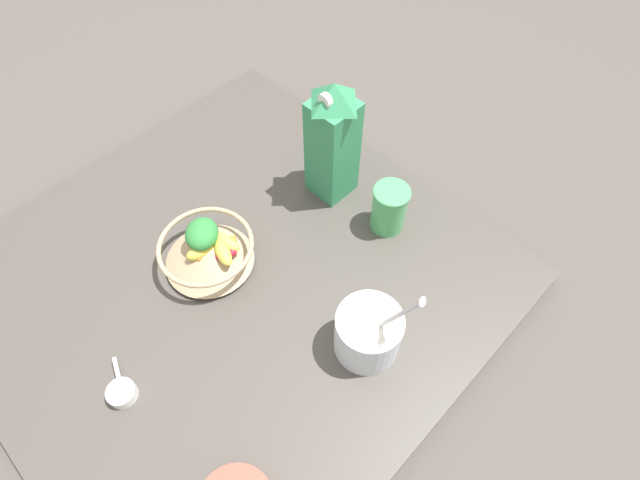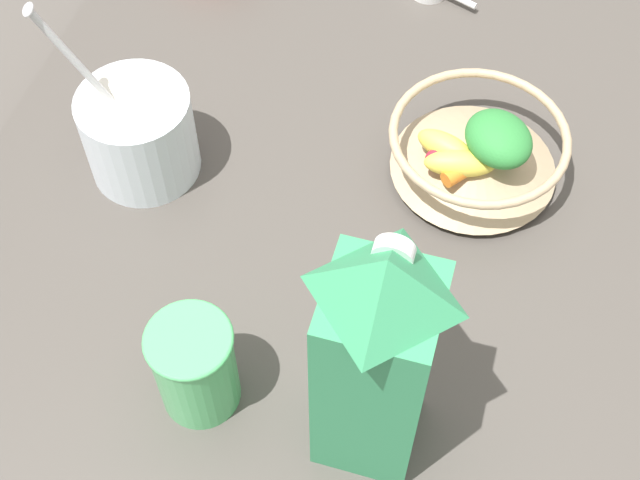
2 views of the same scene
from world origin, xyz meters
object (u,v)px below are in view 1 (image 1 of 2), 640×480
at_px(yogurt_tub, 368,332).
at_px(drinking_cup, 389,207).
at_px(fruit_bowl, 208,250).
at_px(milk_carton, 333,141).

bearing_deg(yogurt_tub, drinking_cup, 122.58).
xyz_separation_m(yogurt_tub, drinking_cup, (-0.16, 0.24, 0.00)).
bearing_deg(fruit_bowl, milk_carton, 83.58).
xyz_separation_m(milk_carton, yogurt_tub, (0.32, -0.24, -0.09)).
height_order(yogurt_tub, drinking_cup, yogurt_tub).
xyz_separation_m(fruit_bowl, yogurt_tub, (0.35, 0.09, 0.02)).
xyz_separation_m(milk_carton, drinking_cup, (0.16, 0.01, -0.09)).
bearing_deg(fruit_bowl, yogurt_tub, 14.00).
relative_size(milk_carton, yogurt_tub, 1.24).
bearing_deg(milk_carton, yogurt_tub, -36.74).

